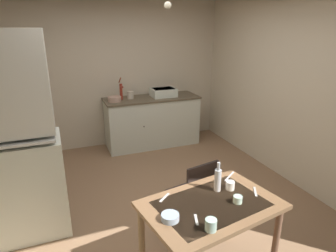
# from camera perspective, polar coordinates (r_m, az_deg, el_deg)

# --- Properties ---
(ground_plane) EXTENTS (5.28, 5.28, 0.00)m
(ground_plane) POSITION_cam_1_polar(r_m,az_deg,el_deg) (3.88, -2.06, -14.31)
(ground_plane) COLOR #8D6A4D
(wall_back) EXTENTS (4.00, 0.10, 2.60)m
(wall_back) POSITION_cam_1_polar(r_m,az_deg,el_deg) (5.43, -10.10, 9.88)
(wall_back) COLOR beige
(wall_back) RESTS_ON ground
(wall_right) EXTENTS (0.10, 4.38, 2.60)m
(wall_right) POSITION_cam_1_polar(r_m,az_deg,el_deg) (4.41, 23.20, 6.61)
(wall_right) COLOR beige
(wall_right) RESTS_ON ground
(hutch_cabinet) EXTENTS (0.85, 0.58, 2.12)m
(hutch_cabinet) POSITION_cam_1_polar(r_m,az_deg,el_deg) (3.27, -27.82, -3.67)
(hutch_cabinet) COLOR silver
(hutch_cabinet) RESTS_ON ground
(counter_cabinet) EXTENTS (1.72, 0.64, 0.91)m
(counter_cabinet) POSITION_cam_1_polar(r_m,az_deg,el_deg) (5.41, -3.14, 0.93)
(counter_cabinet) COLOR silver
(counter_cabinet) RESTS_ON ground
(sink_basin) EXTENTS (0.44, 0.34, 0.15)m
(sink_basin) POSITION_cam_1_polar(r_m,az_deg,el_deg) (5.34, -0.92, 6.65)
(sink_basin) COLOR silver
(sink_basin) RESTS_ON counter_cabinet
(hand_pump) EXTENTS (0.05, 0.27, 0.39)m
(hand_pump) POSITION_cam_1_polar(r_m,az_deg,el_deg) (5.16, -9.16, 7.00)
(hand_pump) COLOR maroon
(hand_pump) RESTS_ON counter_cabinet
(mixing_bowl_counter) EXTENTS (0.23, 0.23, 0.08)m
(mixing_bowl_counter) POSITION_cam_1_polar(r_m,az_deg,el_deg) (5.06, -10.47, 5.24)
(mixing_bowl_counter) COLOR tan
(mixing_bowl_counter) RESTS_ON counter_cabinet
(stoneware_crock) EXTENTS (0.12, 0.12, 0.13)m
(stoneware_crock) POSITION_cam_1_polar(r_m,az_deg,el_deg) (5.22, -7.43, 6.07)
(stoneware_crock) COLOR beige
(stoneware_crock) RESTS_ON counter_cabinet
(dining_table) EXTENTS (1.20, 0.89, 0.77)m
(dining_table) POSITION_cam_1_polar(r_m,az_deg,el_deg) (2.51, 8.29, -16.97)
(dining_table) COLOR brown
(dining_table) RESTS_ON ground
(chair_far_side) EXTENTS (0.47, 0.47, 0.87)m
(chair_far_side) POSITION_cam_1_polar(r_m,az_deg,el_deg) (3.11, 5.21, -13.29)
(chair_far_side) COLOR #282023
(chair_far_side) RESTS_ON ground
(serving_bowl_wide) EXTENTS (0.13, 0.13, 0.05)m
(serving_bowl_wide) POSITION_cam_1_polar(r_m,az_deg,el_deg) (2.23, 0.42, -17.50)
(serving_bowl_wide) COLOR #9EB2C6
(serving_bowl_wide) RESTS_ON dining_table
(mug_tall) EXTENTS (0.08, 0.08, 0.09)m
(mug_tall) POSITION_cam_1_polar(r_m,az_deg,el_deg) (2.15, 8.43, -18.67)
(mug_tall) COLOR #ADD1C1
(mug_tall) RESTS_ON dining_table
(mug_dark) EXTENTS (0.07, 0.07, 0.06)m
(mug_dark) POSITION_cam_1_polar(r_m,az_deg,el_deg) (2.48, 13.54, -13.86)
(mug_dark) COLOR #ADD1C1
(mug_dark) RESTS_ON dining_table
(teacup_cream) EXTENTS (0.08, 0.08, 0.08)m
(teacup_cream) POSITION_cam_1_polar(r_m,az_deg,el_deg) (2.64, 12.13, -11.36)
(teacup_cream) COLOR white
(teacup_cream) RESTS_ON dining_table
(glass_bottle) EXTENTS (0.06, 0.06, 0.27)m
(glass_bottle) POSITION_cam_1_polar(r_m,az_deg,el_deg) (2.57, 9.76, -10.30)
(glass_bottle) COLOR #B7BCC1
(glass_bottle) RESTS_ON dining_table
(table_knife) EXTENTS (0.18, 0.14, 0.00)m
(table_knife) POSITION_cam_1_polar(r_m,az_deg,el_deg) (2.86, 11.99, -9.64)
(table_knife) COLOR silver
(table_knife) RESTS_ON dining_table
(teaspoon_near_bowl) EXTENTS (0.09, 0.14, 0.00)m
(teaspoon_near_bowl) POSITION_cam_1_polar(r_m,az_deg,el_deg) (2.68, 16.79, -12.26)
(teaspoon_near_bowl) COLOR beige
(teaspoon_near_bowl) RESTS_ON dining_table
(teaspoon_by_cup) EXTENTS (0.13, 0.11, 0.00)m
(teaspoon_by_cup) POSITION_cam_1_polar(r_m,az_deg,el_deg) (2.49, -0.71, -13.90)
(teaspoon_by_cup) COLOR beige
(teaspoon_by_cup) RESTS_ON dining_table
(serving_spoon) EXTENTS (0.06, 0.13, 0.00)m
(serving_spoon) POSITION_cam_1_polar(r_m,az_deg,el_deg) (2.26, 5.57, -17.86)
(serving_spoon) COLOR beige
(serving_spoon) RESTS_ON dining_table
(pendant_bulb) EXTENTS (0.08, 0.08, 0.08)m
(pendant_bulb) POSITION_cam_1_polar(r_m,az_deg,el_deg) (3.38, -0.06, 22.65)
(pendant_bulb) COLOR #F9EFCC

